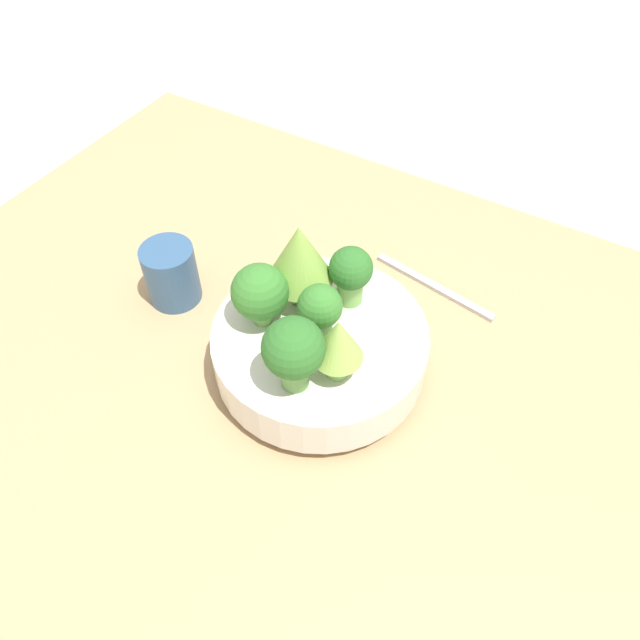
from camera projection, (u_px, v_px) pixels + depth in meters
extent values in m
plane|color=beige|center=(296.00, 395.00, 0.74)|extent=(6.00, 6.00, 0.00)
cube|color=tan|center=(295.00, 383.00, 0.73)|extent=(1.05, 0.81, 0.05)
cylinder|color=silver|center=(320.00, 365.00, 0.70)|extent=(0.10, 0.10, 0.01)
cylinder|color=silver|center=(320.00, 347.00, 0.68)|extent=(0.23, 0.23, 0.05)
cylinder|color=#7AB256|center=(265.00, 310.00, 0.66)|extent=(0.02, 0.02, 0.02)
sphere|color=#387A2D|center=(262.00, 289.00, 0.64)|extent=(0.06, 0.06, 0.06)
cylinder|color=#609347|center=(320.00, 325.00, 0.65)|extent=(0.03, 0.03, 0.03)
sphere|color=#387A2D|center=(320.00, 306.00, 0.63)|extent=(0.05, 0.05, 0.05)
cylinder|color=#7AB256|center=(350.00, 290.00, 0.68)|extent=(0.03, 0.03, 0.03)
sphere|color=#2D6B28|center=(351.00, 268.00, 0.65)|extent=(0.05, 0.05, 0.05)
cylinder|color=#7AB256|center=(337.00, 365.00, 0.61)|extent=(0.02, 0.02, 0.03)
cone|color=#93B751|center=(338.00, 340.00, 0.58)|extent=(0.05, 0.05, 0.05)
cylinder|color=#609347|center=(295.00, 372.00, 0.60)|extent=(0.03, 0.03, 0.03)
sphere|color=#2D6B28|center=(293.00, 348.00, 0.58)|extent=(0.06, 0.06, 0.06)
cylinder|color=#609347|center=(301.00, 288.00, 0.68)|extent=(0.03, 0.03, 0.03)
cone|color=#84AD47|center=(299.00, 254.00, 0.64)|extent=(0.07, 0.07, 0.07)
cylinder|color=#33567F|center=(171.00, 274.00, 0.75)|extent=(0.06, 0.06, 0.08)
cube|color=#B2B2B7|center=(434.00, 286.00, 0.79)|extent=(0.17, 0.04, 0.01)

